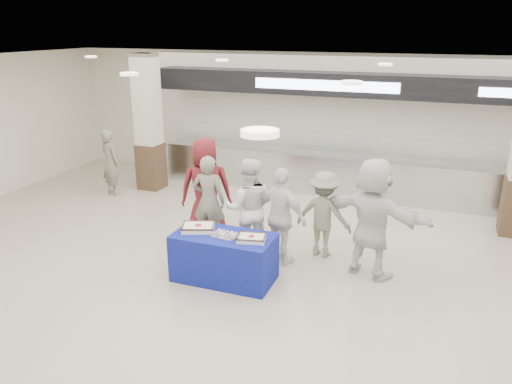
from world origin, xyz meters
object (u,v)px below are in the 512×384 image
at_px(soldier_b, 324,214).
at_px(soldier_bg, 111,162).
at_px(sheet_cake_left, 198,227).
at_px(chef_short, 281,217).
at_px(civilian_maroon, 206,189).
at_px(cupcake_tray, 225,234).
at_px(sheet_cake_right, 252,238).
at_px(soldier_a, 209,201).
at_px(chef_tall, 248,208).
at_px(display_table, 224,257).
at_px(civilian_white, 372,218).

distance_m(soldier_b, soldier_bg, 5.58).
relative_size(sheet_cake_left, chef_short, 0.36).
bearing_deg(civilian_maroon, cupcake_tray, 101.52).
bearing_deg(sheet_cake_right, chef_short, 79.25).
bearing_deg(soldier_bg, sheet_cake_left, 166.39).
xyz_separation_m(soldier_a, chef_tall, (0.83, -0.17, 0.03)).
height_order(display_table, soldier_b, soldier_b).
relative_size(display_table, soldier_b, 1.03).
height_order(cupcake_tray, chef_short, chef_short).
xyz_separation_m(civilian_maroon, soldier_b, (2.18, 0.05, -0.21)).
relative_size(display_table, cupcake_tray, 3.82).
bearing_deg(sheet_cake_left, soldier_a, 107.66).
relative_size(display_table, sheet_cake_right, 3.28).
bearing_deg(soldier_a, civilian_maroon, -58.48).
height_order(display_table, chef_tall, chef_tall).
xyz_separation_m(sheet_cake_right, soldier_a, (-1.27, 1.16, 0.04)).
bearing_deg(chef_tall, soldier_b, 178.74).
bearing_deg(soldier_bg, cupcake_tray, 169.09).
bearing_deg(soldier_a, soldier_b, -175.65).
relative_size(chef_tall, chef_short, 1.05).
bearing_deg(cupcake_tray, sheet_cake_right, -0.88).
xyz_separation_m(cupcake_tray, soldier_a, (-0.83, 1.15, 0.05)).
height_order(sheet_cake_left, cupcake_tray, sheet_cake_left).
height_order(sheet_cake_left, soldier_b, soldier_b).
bearing_deg(civilian_maroon, display_table, 101.02).
height_order(civilian_maroon, chef_short, civilian_maroon).
xyz_separation_m(civilian_maroon, chef_tall, (1.00, -0.41, -0.09)).
bearing_deg(civilian_white, soldier_b, -5.69).
height_order(civilian_maroon, chef_tall, civilian_maroon).
bearing_deg(soldier_b, civilian_white, 159.29).
relative_size(chef_tall, soldier_bg, 1.11).
bearing_deg(chef_short, sheet_cake_left, 56.38).
bearing_deg(display_table, chef_tall, 87.89).
xyz_separation_m(sheet_cake_left, chef_tall, (0.48, 0.91, 0.06)).
distance_m(civilian_maroon, soldier_bg, 3.54).
bearing_deg(display_table, soldier_b, 48.98).
xyz_separation_m(display_table, sheet_cake_right, (0.47, -0.04, 0.42)).
xyz_separation_m(civilian_maroon, soldier_bg, (-3.20, 1.49, -0.18)).
height_order(chef_tall, soldier_bg, chef_tall).
xyz_separation_m(display_table, cupcake_tray, (0.04, -0.03, 0.41)).
height_order(sheet_cake_left, chef_short, chef_short).
xyz_separation_m(display_table, soldier_bg, (-4.17, 2.86, 0.40)).
distance_m(display_table, cupcake_tray, 0.41).
xyz_separation_m(soldier_b, soldier_bg, (-5.39, 1.44, 0.03)).
bearing_deg(chef_short, cupcake_tray, 75.33).
relative_size(sheet_cake_left, civilian_white, 0.31).
relative_size(display_table, civilian_maroon, 0.81).
relative_size(civilian_maroon, chef_tall, 1.11).
height_order(civilian_white, soldier_bg, civilian_white).
bearing_deg(civilian_white, sheet_cake_left, 41.37).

